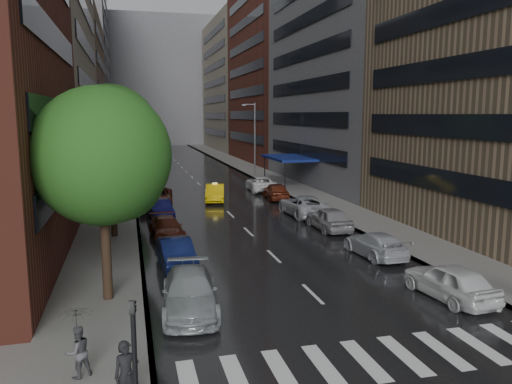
% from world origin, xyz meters
% --- Properties ---
extents(ground, '(220.00, 220.00, 0.00)m').
position_xyz_m(ground, '(0.00, 0.00, 0.00)').
color(ground, gray).
rests_on(ground, ground).
extents(road, '(14.00, 140.00, 0.01)m').
position_xyz_m(road, '(0.00, 50.00, 0.01)').
color(road, black).
rests_on(road, ground).
extents(sidewalk_left, '(4.00, 140.00, 0.15)m').
position_xyz_m(sidewalk_left, '(-9.00, 50.00, 0.07)').
color(sidewalk_left, gray).
rests_on(sidewalk_left, ground).
extents(sidewalk_right, '(4.00, 140.00, 0.15)m').
position_xyz_m(sidewalk_right, '(9.00, 50.00, 0.07)').
color(sidewalk_right, gray).
rests_on(sidewalk_right, ground).
extents(crosswalk, '(13.15, 2.80, 0.01)m').
position_xyz_m(crosswalk, '(0.20, -2.00, 0.01)').
color(crosswalk, silver).
rests_on(crosswalk, ground).
extents(buildings_left, '(8.00, 108.00, 38.00)m').
position_xyz_m(buildings_left, '(-15.00, 58.79, 15.99)').
color(buildings_left, maroon).
rests_on(buildings_left, ground).
extents(buildings_right, '(8.05, 109.10, 36.00)m').
position_xyz_m(buildings_right, '(15.00, 56.70, 15.03)').
color(buildings_right, '#937A5B').
rests_on(buildings_right, ground).
extents(building_far, '(40.00, 14.00, 32.00)m').
position_xyz_m(building_far, '(0.00, 118.00, 16.00)').
color(building_far, slate).
rests_on(building_far, ground).
extents(tree_near, '(5.59, 5.59, 8.91)m').
position_xyz_m(tree_near, '(-8.60, 5.26, 6.10)').
color(tree_near, '#382619').
rests_on(tree_near, ground).
extents(tree_mid, '(6.02, 6.02, 9.60)m').
position_xyz_m(tree_mid, '(-8.60, 16.44, 6.57)').
color(tree_mid, '#382619').
rests_on(tree_mid, ground).
extents(tree_far, '(5.78, 5.78, 9.21)m').
position_xyz_m(tree_far, '(-8.60, 34.34, 6.31)').
color(tree_far, '#382619').
rests_on(tree_far, ground).
extents(taxi, '(2.45, 4.87, 1.53)m').
position_xyz_m(taxi, '(-0.16, 28.19, 0.77)').
color(taxi, '#E5BB0C').
rests_on(taxi, ground).
extents(parked_cars_left, '(3.16, 35.38, 1.60)m').
position_xyz_m(parked_cars_left, '(-5.40, 19.09, 0.76)').
color(parked_cars_left, '#9AA0A3').
rests_on(parked_cars_left, ground).
extents(parked_cars_right, '(2.91, 36.16, 1.61)m').
position_xyz_m(parked_cars_right, '(5.40, 19.35, 0.77)').
color(parked_cars_right, white).
rests_on(parked_cars_right, ground).
extents(ped_bag_walker, '(0.75, 0.59, 1.82)m').
position_xyz_m(ped_bag_walker, '(-7.82, -3.00, 1.03)').
color(ped_bag_walker, black).
rests_on(ped_bag_walker, sidewalk_left).
extents(ped_black_umbrella, '(0.96, 0.98, 2.09)m').
position_xyz_m(ped_black_umbrella, '(-9.20, -1.07, 1.40)').
color(ped_black_umbrella, '#4E4E53').
rests_on(ped_black_umbrella, sidewalk_left).
extents(traffic_light, '(0.18, 0.15, 3.45)m').
position_xyz_m(traffic_light, '(-7.60, -4.45, 2.23)').
color(traffic_light, black).
rests_on(traffic_light, sidewalk_left).
extents(street_lamp_left, '(1.74, 0.22, 9.00)m').
position_xyz_m(street_lamp_left, '(-7.72, 30.00, 4.89)').
color(street_lamp_left, gray).
rests_on(street_lamp_left, sidewalk_left).
extents(street_lamp_right, '(1.74, 0.22, 9.00)m').
position_xyz_m(street_lamp_right, '(7.72, 45.00, 4.89)').
color(street_lamp_right, gray).
rests_on(street_lamp_right, sidewalk_right).
extents(awning, '(4.00, 8.00, 3.12)m').
position_xyz_m(awning, '(8.98, 35.00, 3.13)').
color(awning, navy).
rests_on(awning, sidewalk_right).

